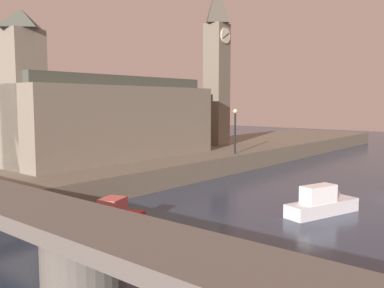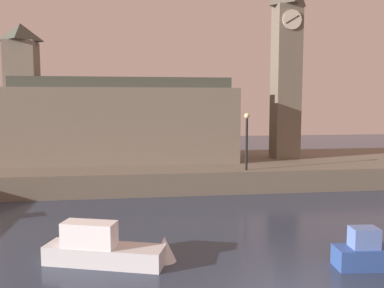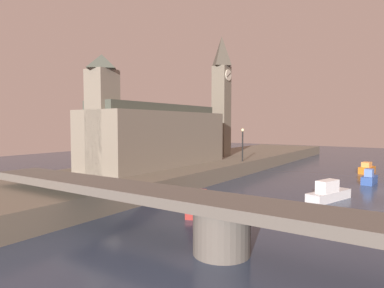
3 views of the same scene
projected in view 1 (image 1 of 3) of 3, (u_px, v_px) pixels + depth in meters
The scene contains 7 objects.
far_embankment at pixel (171, 160), 37.67m from camera, with size 70.00×12.00×1.50m, color #6B6051.
clock_tower at pixel (217, 62), 42.26m from camera, with size 2.16×2.21×16.04m.
parliament_hall at pixel (109, 118), 32.79m from camera, with size 17.11×5.99×10.29m.
bridge_span at pixel (94, 245), 12.37m from camera, with size 2.86×30.09×2.50m.
streetlamp at pixel (235, 126), 35.83m from camera, with size 0.36×0.36×3.81m.
boat_ferry_white at pixel (325, 203), 22.64m from camera, with size 5.23×2.49×1.80m.
boat_dinghy_red at pixel (123, 219), 19.54m from camera, with size 3.71×2.18×1.64m.
Camera 1 is at (-27.39, -5.44, 5.96)m, focal length 39.74 mm.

